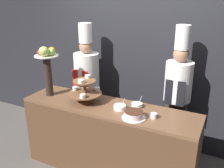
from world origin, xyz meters
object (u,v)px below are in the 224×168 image
object	(u,v)px
tiered_stand	(85,90)
chef_center_left	(177,92)
cake_round	(134,115)
cup_white	(154,116)
serving_bowl_far	(137,105)
chef_left	(87,80)
fruit_pedestal	(47,64)
serving_bowl_near	(120,107)

from	to	relation	value
tiered_stand	chef_center_left	world-z (taller)	chef_center_left
cake_round	cup_white	distance (m)	0.22
serving_bowl_far	chef_left	world-z (taller)	chef_left
chef_center_left	serving_bowl_far	bearing A→B (deg)	-128.77
chef_left	cake_round	bearing A→B (deg)	-35.00
fruit_pedestal	chef_left	bearing A→B (deg)	74.02
fruit_pedestal	cup_white	world-z (taller)	fruit_pedestal
cake_round	serving_bowl_far	xyz separation A→B (m)	(-0.07, 0.28, -0.01)
fruit_pedestal	chef_left	xyz separation A→B (m)	(0.18, 0.63, -0.38)
serving_bowl_near	serving_bowl_far	world-z (taller)	serving_bowl_near
cup_white	chef_center_left	size ratio (longest dim) A/B	0.04
fruit_pedestal	chef_center_left	xyz separation A→B (m)	(1.53, 0.63, -0.35)
tiered_stand	fruit_pedestal	xyz separation A→B (m)	(-0.53, -0.03, 0.28)
serving_bowl_near	chef_center_left	size ratio (longest dim) A/B	0.08
serving_bowl_near	serving_bowl_far	xyz separation A→B (m)	(0.16, 0.14, -0.00)
tiered_stand	cake_round	world-z (taller)	tiered_stand
cup_white	chef_center_left	xyz separation A→B (m)	(0.10, 0.64, 0.06)
chef_left	fruit_pedestal	bearing A→B (deg)	-105.98
cake_round	chef_center_left	xyz separation A→B (m)	(0.30, 0.74, 0.05)
tiered_stand	chef_left	xyz separation A→B (m)	(-0.35, 0.61, -0.10)
cake_round	chef_left	size ratio (longest dim) A/B	0.14
fruit_pedestal	cup_white	distance (m)	1.48
serving_bowl_near	serving_bowl_far	bearing A→B (deg)	42.56
cake_round	chef_center_left	world-z (taller)	chef_center_left
chef_left	tiered_stand	bearing A→B (deg)	-59.73
tiered_stand	chef_left	bearing A→B (deg)	120.27
cake_round	cup_white	bearing A→B (deg)	26.72
cake_round	serving_bowl_near	world-z (taller)	serving_bowl_near
fruit_pedestal	chef_center_left	bearing A→B (deg)	22.40
fruit_pedestal	chef_left	size ratio (longest dim) A/B	0.37
serving_bowl_far	chef_center_left	size ratio (longest dim) A/B	0.08
serving_bowl_near	serving_bowl_far	size ratio (longest dim) A/B	1.02
cake_round	chef_center_left	distance (m)	0.80
fruit_pedestal	chef_center_left	distance (m)	1.69
fruit_pedestal	cup_white	xyz separation A→B (m)	(1.43, -0.01, -0.40)
serving_bowl_far	serving_bowl_near	bearing A→B (deg)	-137.44
cake_round	chef_center_left	bearing A→B (deg)	67.91
cake_round	tiered_stand	bearing A→B (deg)	169.36
serving_bowl_far	tiered_stand	bearing A→B (deg)	-166.95
chef_left	serving_bowl_near	bearing A→B (deg)	-36.20
chef_left	chef_center_left	world-z (taller)	chef_center_left
tiered_stand	chef_center_left	size ratio (longest dim) A/B	0.22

